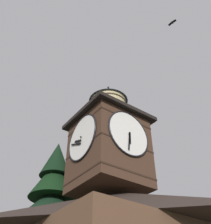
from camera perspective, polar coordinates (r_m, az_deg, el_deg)
clock_tower at (r=17.58m, az=0.63°, el=-6.07°), size 4.52×4.52×8.04m
flying_bird_high at (r=21.94m, az=13.54°, el=17.43°), size 0.25×0.67×0.13m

